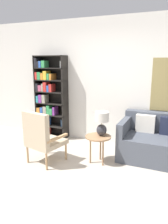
% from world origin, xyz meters
% --- Properties ---
extents(ground_plane, '(14.00, 14.00, 0.00)m').
position_xyz_m(ground_plane, '(0.00, 0.00, 0.00)').
color(ground_plane, '#B2A899').
extents(wall_back, '(6.40, 0.08, 2.70)m').
position_xyz_m(wall_back, '(0.03, 2.03, 1.35)').
color(wall_back, silver).
rests_on(wall_back, ground_plane).
extents(bookshelf, '(0.76, 0.30, 1.93)m').
position_xyz_m(bookshelf, '(-1.21, 1.84, 0.95)').
color(bookshelf, black).
rests_on(bookshelf, ground_plane).
extents(armchair, '(0.66, 0.69, 0.96)m').
position_xyz_m(armchair, '(-0.53, 0.52, 0.52)').
color(armchair, tan).
rests_on(armchair, ground_plane).
extents(couch, '(1.73, 0.89, 0.83)m').
position_xyz_m(couch, '(1.53, 1.56, 0.33)').
color(couch, '#474C56').
rests_on(couch, ground_plane).
extents(side_table, '(0.46, 0.46, 0.51)m').
position_xyz_m(side_table, '(0.38, 0.95, 0.44)').
color(side_table, '#99704C').
rests_on(side_table, ground_plane).
extents(table_lamp, '(0.25, 0.25, 0.43)m').
position_xyz_m(table_lamp, '(0.42, 1.01, 0.76)').
color(table_lamp, '#2D2D33').
rests_on(table_lamp, side_table).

